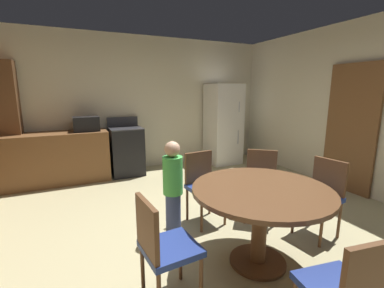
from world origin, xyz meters
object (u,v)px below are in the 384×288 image
object	(u,v)px
oven_range	(127,151)
chair_northeast	(261,180)
chair_north	(203,183)
chair_west	(162,245)
dining_table	(261,204)
microwave	(86,124)
person_child	(173,187)
chair_east	(322,193)
refrigerator	(223,124)

from	to	relation	value
oven_range	chair_northeast	xyz separation A→B (m)	(1.22, -2.53, 0.03)
oven_range	chair_north	world-z (taller)	oven_range
chair_west	chair_northeast	xyz separation A→B (m)	(1.60, 0.84, 0.00)
dining_table	microwave	bearing A→B (deg)	111.35
microwave	chair_north	bearing A→B (deg)	-62.75
oven_range	chair_north	size ratio (longest dim) A/B	1.26
microwave	chair_north	world-z (taller)	microwave
microwave	chair_west	world-z (taller)	microwave
microwave	person_child	bearing A→B (deg)	-73.59
oven_range	dining_table	size ratio (longest dim) A/B	0.87
dining_table	chair_west	distance (m)	0.98
dining_table	chair_north	xyz separation A→B (m)	(-0.09, 0.97, -0.11)
dining_table	chair_north	distance (m)	0.98
microwave	chair_east	world-z (taller)	microwave
oven_range	person_child	world-z (taller)	oven_range
refrigerator	chair_northeast	distance (m)	2.68
chair_west	person_child	size ratio (longest dim) A/B	0.80
chair_west	oven_range	bearing A→B (deg)	78.49
chair_northeast	chair_north	bearing A→B (deg)	-67.53
microwave	chair_west	bearing A→B (deg)	-84.75
chair_northeast	person_child	size ratio (longest dim) A/B	0.80
dining_table	chair_east	xyz separation A→B (m)	(0.97, 0.13, -0.11)
refrigerator	chair_west	xyz separation A→B (m)	(-2.53, -3.32, -0.38)
oven_range	chair_east	xyz separation A→B (m)	(1.57, -3.16, 0.03)
person_child	chair_northeast	bearing A→B (deg)	52.97
microwave	dining_table	bearing A→B (deg)	-68.65
chair_north	person_child	bearing A→B (deg)	-75.75
refrigerator	chair_northeast	size ratio (longest dim) A/B	2.02
microwave	chair_north	distance (m)	2.65
microwave	oven_range	bearing A→B (deg)	0.30
dining_table	chair_northeast	bearing A→B (deg)	50.56
refrigerator	person_child	size ratio (longest dim) A/B	1.61
microwave	chair_east	xyz separation A→B (m)	(2.26, -3.16, -0.53)
dining_table	chair_northeast	distance (m)	0.98
chair_north	person_child	world-z (taller)	person_child
person_child	dining_table	bearing A→B (deg)	-0.00
chair_east	chair_west	size ratio (longest dim) A/B	1.00
person_child	chair_east	bearing A→B (deg)	31.61
chair_north	chair_northeast	world-z (taller)	same
chair_east	person_child	size ratio (longest dim) A/B	0.80
chair_west	microwave	bearing A→B (deg)	90.15
oven_range	chair_west	xyz separation A→B (m)	(-0.38, -3.38, 0.03)
dining_table	chair_east	distance (m)	0.98
oven_range	person_child	size ratio (longest dim) A/B	1.01
refrigerator	chair_northeast	world-z (taller)	refrigerator
refrigerator	chair_east	world-z (taller)	refrigerator
chair_west	person_child	distance (m)	0.99
chair_east	chair_north	distance (m)	1.36
oven_range	microwave	size ratio (longest dim) A/B	2.50
chair_west	dining_table	bearing A→B (deg)	0.00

